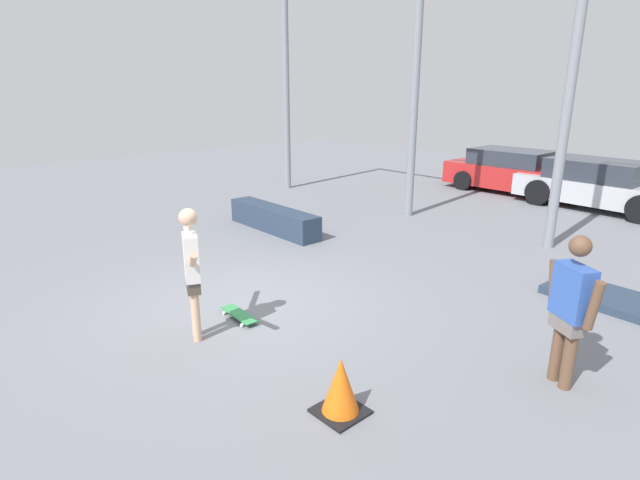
{
  "coord_description": "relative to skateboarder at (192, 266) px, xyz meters",
  "views": [
    {
      "loc": [
        5.96,
        -3.83,
        3.2
      ],
      "look_at": [
        0.18,
        1.42,
        0.8
      ],
      "focal_mm": 28.0,
      "sensor_mm": 36.0,
      "label": 1
    }
  ],
  "objects": [
    {
      "name": "ground_plane",
      "position": [
        -0.45,
        1.03,
        -1.02
      ],
      "size": [
        36.0,
        36.0,
        0.0
      ],
      "primitive_type": "plane",
      "color": "slate"
    },
    {
      "name": "skateboarder",
      "position": [
        0.0,
        0.0,
        0.0
      ],
      "size": [
        1.34,
        0.66,
        1.77
      ],
      "rotation": [
        0.0,
        0.0,
        -0.42
      ],
      "color": "#DBAD89",
      "rests_on": "ground_plane"
    },
    {
      "name": "skateboard",
      "position": [
        -0.11,
        0.74,
        -0.95
      ],
      "size": [
        0.76,
        0.28,
        0.08
      ],
      "rotation": [
        0.0,
        0.0,
        -0.06
      ],
      "color": "#338C4C",
      "rests_on": "ground_plane"
    },
    {
      "name": "grind_box",
      "position": [
        -3.49,
        3.91,
        -0.74
      ],
      "size": [
        2.83,
        0.6,
        0.55
      ],
      "primitive_type": "cube",
      "rotation": [
        0.0,
        0.0,
        -0.02
      ],
      "color": "#28384C",
      "rests_on": "ground_plane"
    },
    {
      "name": "canopy_support_left",
      "position": [
        -4.78,
        7.39,
        2.6
      ],
      "size": [
        5.2,
        0.2,
        6.0
      ],
      "color": "gray",
      "rests_on": "ground_plane"
    },
    {
      "name": "parked_car_red",
      "position": [
        -1.94,
        12.19,
        -0.37
      ],
      "size": [
        4.19,
        1.84,
        1.33
      ],
      "rotation": [
        0.0,
        0.0,
        -0.0
      ],
      "color": "red",
      "rests_on": "ground_plane"
    },
    {
      "name": "parked_car_silver",
      "position": [
        0.73,
        11.78,
        -0.37
      ],
      "size": [
        4.33,
        2.0,
        1.33
      ],
      "rotation": [
        0.0,
        0.0,
        -0.05
      ],
      "color": "#B7BABF",
      "rests_on": "ground_plane"
    },
    {
      "name": "bystander",
      "position": [
        3.7,
        2.49,
        -0.07
      ],
      "size": [
        0.74,
        0.47,
        1.74
      ],
      "rotation": [
        0.0,
        0.0,
        2.63
      ],
      "color": "brown",
      "rests_on": "ground_plane"
    },
    {
      "name": "traffic_cone",
      "position": [
        2.42,
        0.29,
        -0.71
      ],
      "size": [
        0.48,
        0.48,
        0.63
      ],
      "color": "black",
      "rests_on": "ground_plane"
    }
  ]
}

